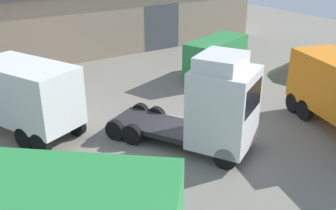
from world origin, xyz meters
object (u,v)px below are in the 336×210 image
at_px(tractor_unit_white, 214,107).
at_px(box_truck_red, 16,93).
at_px(delivery_van_green, 217,56).
at_px(gravel_pile, 304,66).

bearing_deg(tractor_unit_white, box_truck_red, -164.58).
relative_size(delivery_van_green, box_truck_red, 0.76).
bearing_deg(gravel_pile, delivery_van_green, 143.01).
bearing_deg(box_truck_red, gravel_pile, -122.11).
distance_m(tractor_unit_white, box_truck_red, 9.11).
xyz_separation_m(tractor_unit_white, box_truck_red, (-6.46, 6.42, -0.13)).
xyz_separation_m(tractor_unit_white, gravel_pile, (11.01, 4.27, -1.25)).
distance_m(delivery_van_green, gravel_pile, 5.66).
bearing_deg(tractor_unit_white, gravel_pile, 81.45).
distance_m(delivery_van_green, box_truck_red, 13.04).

